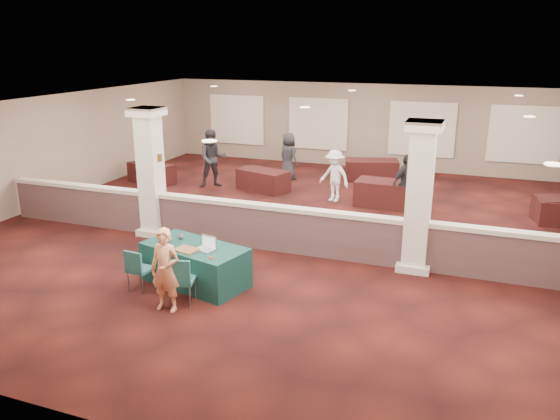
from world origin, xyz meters
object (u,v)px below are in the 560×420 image
(conf_chair_side, at_px, (137,267))
(far_table_back_left, at_px, (263,180))
(attendee_a, at_px, (213,159))
(attendee_b, at_px, (334,176))
(woman, at_px, (165,270))
(attendee_c, at_px, (406,183))
(near_table, at_px, (195,265))
(attendee_d, at_px, (288,156))
(far_table_front_left, at_px, (152,173))
(conf_chair_main, at_px, (180,277))
(far_table_back_center, at_px, (372,170))
(far_table_front_center, at_px, (388,194))

(conf_chair_side, bearing_deg, far_table_back_left, 98.86)
(attendee_a, bearing_deg, attendee_b, -36.11)
(woman, bearing_deg, attendee_c, 66.62)
(near_table, distance_m, attendee_d, 8.99)
(conf_chair_side, bearing_deg, near_table, 43.19)
(far_table_back_left, relative_size, attendee_d, 1.01)
(far_table_front_left, bearing_deg, attendee_d, 26.37)
(near_table, xyz_separation_m, woman, (0.07, -1.19, 0.38))
(woman, xyz_separation_m, far_table_front_left, (-5.50, 7.97, -0.44))
(attendee_a, bearing_deg, woman, -100.89)
(far_table_front_left, relative_size, attendee_c, 1.01)
(near_table, xyz_separation_m, attendee_b, (1.08, 6.79, 0.39))
(attendee_a, relative_size, attendee_c, 1.16)
(far_table_back_left, relative_size, attendee_b, 1.06)
(attendee_b, relative_size, attendee_c, 0.95)
(conf_chair_main, distance_m, attendee_d, 9.95)
(near_table, relative_size, far_table_back_center, 1.17)
(far_table_back_left, distance_m, attendee_c, 4.76)
(far_table_front_center, bearing_deg, conf_chair_main, -107.99)
(attendee_c, bearing_deg, far_table_front_center, 97.61)
(attendee_d, bearing_deg, far_table_back_center, -132.75)
(far_table_front_left, height_order, far_table_back_left, same)
(near_table, bearing_deg, far_table_back_left, 115.58)
(far_table_front_center, relative_size, far_table_back_center, 1.04)
(attendee_b, distance_m, attendee_d, 3.08)
(far_table_front_left, bearing_deg, near_table, -51.31)
(near_table, distance_m, woman, 1.25)
(attendee_a, bearing_deg, attendee_c, -37.26)
(attendee_a, bearing_deg, far_table_front_center, -35.08)
(far_table_front_center, height_order, far_table_back_left, far_table_front_center)
(far_table_front_center, xyz_separation_m, attendee_d, (-3.89, 2.12, 0.45))
(far_table_back_center, distance_m, attendee_b, 3.08)
(attendee_b, xyz_separation_m, attendee_c, (2.18, -0.27, 0.04))
(conf_chair_side, bearing_deg, far_table_front_left, 126.17)
(attendee_b, bearing_deg, woman, -77.46)
(attendee_a, bearing_deg, far_table_back_center, -3.01)
(far_table_back_center, bearing_deg, conf_chair_main, -97.57)
(far_table_back_center, bearing_deg, attendee_d, -162.59)
(conf_chair_main, bearing_deg, attendee_c, 53.37)
(far_table_front_center, relative_size, attendee_a, 0.98)
(far_table_front_center, bearing_deg, conf_chair_side, -115.78)
(woman, height_order, far_table_front_center, woman)
(far_table_front_left, bearing_deg, far_table_back_center, 22.95)
(far_table_back_center, bearing_deg, attendee_b, -100.69)
(attendee_a, distance_m, attendee_b, 4.28)
(attendee_a, xyz_separation_m, attendee_c, (6.44, -0.55, -0.13))
(far_table_back_center, xyz_separation_m, attendee_d, (-2.81, -0.88, 0.46))
(conf_chair_main, xyz_separation_m, attendee_c, (3.04, 7.46, 0.27))
(attendee_d, bearing_deg, near_table, 127.28)
(woman, relative_size, far_table_back_left, 0.93)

